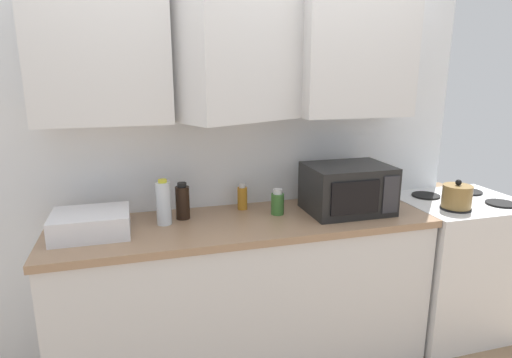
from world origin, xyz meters
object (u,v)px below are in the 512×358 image
stove_range (454,264)px  kettle (457,196)px  dish_rack (91,224)px  bottle_amber_vinegar (242,197)px  bottle_green_oil (278,203)px  microwave (348,189)px  bottle_clear_tall (164,203)px  bottle_soy_dark (183,202)px

stove_range → kettle: (-0.17, -0.14, 0.53)m
dish_rack → kettle: bearing=-4.4°
bottle_amber_vinegar → bottle_green_oil: (0.17, -0.15, -0.00)m
stove_range → dish_rack: bearing=179.5°
stove_range → microwave: microwave is taller
dish_rack → bottle_amber_vinegar: bearing=13.1°
dish_rack → bottle_clear_tall: 0.38m
stove_range → bottle_green_oil: size_ratio=6.07×
microwave → bottle_soy_dark: size_ratio=2.29×
bottle_clear_tall → bottle_green_oil: bottle_clear_tall is taller
bottle_clear_tall → bottle_green_oil: size_ratio=1.68×
kettle → dish_rack: size_ratio=0.46×
bottle_green_oil → bottle_soy_dark: bearing=172.2°
kettle → dish_rack: 2.09m
dish_rack → bottle_soy_dark: bottle_soy_dark is taller
microwave → bottle_clear_tall: (-1.06, 0.07, -0.02)m
dish_rack → bottle_amber_vinegar: 0.87m
kettle → bottle_soy_dark: (-1.61, 0.28, 0.02)m
kettle → bottle_clear_tall: 1.73m
kettle → dish_rack: (-2.08, 0.16, -0.02)m
microwave → bottle_soy_dark: microwave is taller
stove_range → kettle: bearing=-140.5°
microwave → bottle_amber_vinegar: size_ratio=2.98×
bottle_soy_dark → bottle_clear_tall: bearing=-149.2°
bottle_green_oil → dish_rack: bearing=-177.3°
kettle → microwave: 0.67m
dish_rack → bottle_soy_dark: (0.48, 0.12, 0.04)m
stove_range → bottle_green_oil: 1.34m
microwave → bottle_soy_dark: bearing=171.9°
microwave → bottle_green_oil: microwave is taller
stove_range → kettle: 0.57m
bottle_clear_tall → bottle_amber_vinegar: (0.47, 0.14, -0.05)m
microwave → dish_rack: 1.43m
microwave → bottle_green_oil: 0.42m
kettle → bottle_amber_vinegar: bearing=164.0°
bottle_amber_vinegar → bottle_soy_dark: (-0.36, -0.07, 0.03)m
microwave → bottle_green_oil: bearing=171.5°
bottle_green_oil → bottle_clear_tall: bearing=179.2°
stove_range → dish_rack: dish_rack is taller
dish_rack → bottle_soy_dark: bearing=14.3°
microwave → bottle_amber_vinegar: 0.63m
bottle_clear_tall → microwave: bearing=-3.9°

